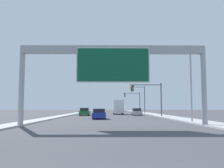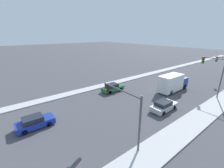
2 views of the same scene
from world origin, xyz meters
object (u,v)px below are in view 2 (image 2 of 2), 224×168
(car_far_left, at_px, (164,106))
(car_far_right, at_px, (112,88))
(car_mid_left, at_px, (35,122))
(traffic_light_near_intersection, at_px, (126,107))
(truck_box_primary, at_px, (172,83))
(traffic_light_mid_block, at_px, (216,71))

(car_far_left, height_order, car_far_right, car_far_right)
(car_far_left, height_order, car_mid_left, car_mid_left)
(traffic_light_near_intersection, bearing_deg, car_mid_left, -141.29)
(car_far_left, distance_m, traffic_light_near_intersection, 9.67)
(traffic_light_near_intersection, bearing_deg, car_far_left, 99.08)
(car_far_left, distance_m, truck_box_primary, 8.74)
(truck_box_primary, xyz_separation_m, traffic_light_near_intersection, (4.93, -16.93, 2.31))
(car_mid_left, distance_m, truck_box_primary, 23.96)
(traffic_light_near_intersection, bearing_deg, traffic_light_mid_block, 87.84)
(car_far_left, bearing_deg, traffic_light_near_intersection, -80.92)
(car_far_left, relative_size, truck_box_primary, 0.60)
(truck_box_primary, distance_m, traffic_light_near_intersection, 17.78)
(car_mid_left, bearing_deg, traffic_light_mid_block, 71.05)
(traffic_light_mid_block, bearing_deg, car_far_left, -101.23)
(car_far_right, height_order, traffic_light_mid_block, traffic_light_mid_block)
(car_far_right, distance_m, traffic_light_mid_block, 18.04)
(car_far_left, bearing_deg, car_mid_left, -113.98)
(car_mid_left, relative_size, traffic_light_mid_block, 0.60)
(truck_box_primary, bearing_deg, car_mid_left, -98.41)
(car_far_right, distance_m, traffic_light_near_intersection, 14.62)
(car_mid_left, xyz_separation_m, car_far_right, (-3.50, 14.54, 0.03))
(car_far_right, relative_size, traffic_light_mid_block, 0.61)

